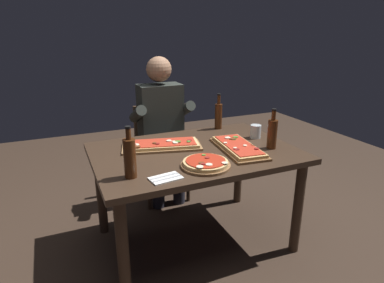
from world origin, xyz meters
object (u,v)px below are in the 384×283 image
Objects in this scene: dining_table at (195,163)px; pizza_rectangular_front at (162,145)px; diner_chair at (159,147)px; pizza_round_far at (206,164)px; vinegar_bottle_green at (130,157)px; oil_bottle_amber at (272,133)px; pizza_rectangular_left at (238,147)px; tumbler_near_camera at (256,132)px; wine_bottle_dark at (218,115)px; seated_diner at (162,124)px.

pizza_rectangular_front reaches higher than dining_table.
diner_chair is at bearing 89.59° from dining_table.
pizza_round_far is 0.47m from vinegar_bottle_green.
pizza_rectangular_left is at bearing 165.11° from oil_bottle_amber.
pizza_rectangular_front is at bearing 151.63° from pizza_rectangular_left.
diner_chair reaches higher than pizza_rectangular_front.
dining_table is 13.54× the size of tumbler_near_camera.
wine_bottle_dark reaches higher than pizza_rectangular_left.
dining_table is at bearing -90.47° from seated_diner.
seated_diner reaches higher than tumbler_near_camera.
pizza_round_far is 0.71m from tumbler_near_camera.
oil_bottle_amber is (0.23, -0.06, 0.09)m from pizza_rectangular_left.
oil_bottle_amber is (0.11, -0.59, -0.00)m from wine_bottle_dark.
seated_diner is at bearing 119.29° from oil_bottle_amber.
diner_chair is at bearing 105.94° from pizza_rectangular_left.
wine_bottle_dark is 2.92× the size of tumbler_near_camera.
seated_diner reaches higher than vinegar_bottle_green.
tumbler_near_camera is (1.07, 0.33, -0.08)m from vinegar_bottle_green.
seated_diner is (-0.40, 0.32, -0.11)m from wine_bottle_dark.
pizza_rectangular_left is 1.75× the size of pizza_round_far.
diner_chair is at bearing 132.14° from wine_bottle_dark.
oil_bottle_amber is at bearing -63.63° from diner_chair.
pizza_rectangular_left is at bearing -145.31° from tumbler_near_camera.
oil_bottle_amber is at bearing -24.22° from pizza_rectangular_front.
wine_bottle_dark is at bearing 24.40° from pizza_rectangular_front.
pizza_rectangular_front is 0.69× the size of diner_chair.
tumbler_near_camera is at bearing 82.57° from oil_bottle_amber.
pizza_rectangular_left is (0.48, -0.26, -0.00)m from pizza_rectangular_front.
diner_chair is at bearing 64.88° from vinegar_bottle_green.
seated_diner is (-0.28, 0.85, -0.02)m from pizza_rectangular_left.
pizza_round_far is 1.08× the size of oil_bottle_amber.
pizza_rectangular_front is 0.67m from wine_bottle_dark.
wine_bottle_dark reaches higher than oil_bottle_amber.
tumbler_near_camera is (0.03, 0.25, -0.07)m from oil_bottle_amber.
pizza_rectangular_front is 0.52m from vinegar_bottle_green.
pizza_rectangular_front is at bearing 51.39° from vinegar_bottle_green.
vinegar_bottle_green reaches higher than tumbler_near_camera.
pizza_rectangular_left is 1.88× the size of oil_bottle_amber.
pizza_round_far is at bearing -101.03° from dining_table.
vinegar_bottle_green is at bearing -162.91° from tumbler_near_camera.
dining_table is at bearing -36.38° from pizza_rectangular_front.
pizza_rectangular_left is 0.38m from pizza_round_far.
pizza_rectangular_front is 0.46m from pizza_round_far.
pizza_rectangular_front is 0.79m from oil_bottle_amber.
tumbler_near_camera is at bearing -55.28° from diner_chair.
diner_chair is at bearing 124.72° from tumbler_near_camera.
diner_chair is (-0.54, 0.79, -0.30)m from tumbler_near_camera.
dining_table is 2.33× the size of pizza_rectangular_front.
dining_table is 2.58× the size of pizza_rectangular_left.
pizza_rectangular_left is 0.89m from seated_diner.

